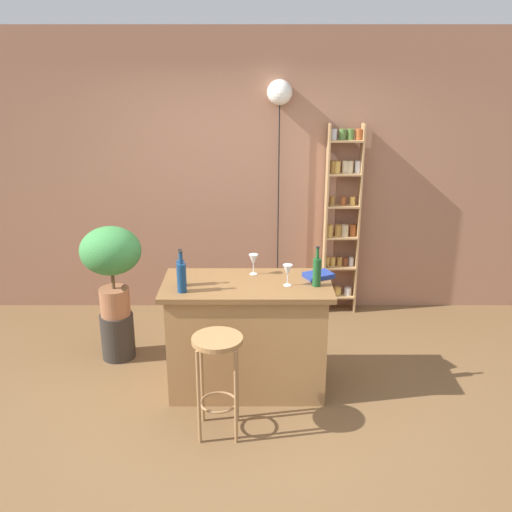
# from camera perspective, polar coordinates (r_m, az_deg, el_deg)

# --- Properties ---
(ground) EXTENTS (12.00, 12.00, 0.00)m
(ground) POSITION_cam_1_polar(r_m,az_deg,el_deg) (4.52, -0.69, -14.67)
(ground) COLOR brown
(back_wall) EXTENTS (6.40, 0.10, 2.80)m
(back_wall) POSITION_cam_1_polar(r_m,az_deg,el_deg) (5.82, -0.43, 8.02)
(back_wall) COLOR #9E6B51
(back_wall) RESTS_ON ground
(kitchen_counter) EXTENTS (1.29, 0.64, 0.89)m
(kitchen_counter) POSITION_cam_1_polar(r_m,az_deg,el_deg) (4.56, -0.65, -7.85)
(kitchen_counter) COLOR #9E7042
(kitchen_counter) RESTS_ON ground
(bar_stool) EXTENTS (0.35, 0.35, 0.74)m
(bar_stool) POSITION_cam_1_polar(r_m,az_deg,el_deg) (3.99, -3.57, -10.46)
(bar_stool) COLOR #997047
(bar_stool) RESTS_ON ground
(spice_shelf) EXTENTS (0.34, 0.17, 1.92)m
(spice_shelf) POSITION_cam_1_polar(r_m,az_deg,el_deg) (5.82, 8.76, 3.85)
(spice_shelf) COLOR #A87F51
(spice_shelf) RESTS_ON ground
(plant_stool) EXTENTS (0.29, 0.29, 0.40)m
(plant_stool) POSITION_cam_1_polar(r_m,az_deg,el_deg) (5.24, -13.27, -7.65)
(plant_stool) COLOR #2D2823
(plant_stool) RESTS_ON ground
(potted_plant) EXTENTS (0.51, 0.46, 0.79)m
(potted_plant) POSITION_cam_1_polar(r_m,az_deg,el_deg) (4.97, -13.89, -0.19)
(potted_plant) COLOR #935B3D
(potted_plant) RESTS_ON plant_stool
(bottle_soda_blue) EXTENTS (0.07, 0.07, 0.31)m
(bottle_soda_blue) POSITION_cam_1_polar(r_m,az_deg,el_deg) (4.20, -7.12, -2.02)
(bottle_soda_blue) COLOR navy
(bottle_soda_blue) RESTS_ON kitchen_counter
(bottle_olive_oil) EXTENTS (0.06, 0.06, 0.31)m
(bottle_olive_oil) POSITION_cam_1_polar(r_m,az_deg,el_deg) (4.30, 6.28, -1.51)
(bottle_olive_oil) COLOR #194C23
(bottle_olive_oil) RESTS_ON kitchen_counter
(bottle_wine_red) EXTENTS (0.06, 0.06, 0.29)m
(bottle_wine_red) POSITION_cam_1_polar(r_m,az_deg,el_deg) (4.32, -7.20, -1.57)
(bottle_wine_red) COLOR navy
(bottle_wine_red) RESTS_ON kitchen_counter
(wine_glass_left) EXTENTS (0.07, 0.07, 0.16)m
(wine_glass_left) POSITION_cam_1_polar(r_m,az_deg,el_deg) (4.29, 3.39, -1.47)
(wine_glass_left) COLOR silver
(wine_glass_left) RESTS_ON kitchen_counter
(wine_glass_center) EXTENTS (0.07, 0.07, 0.16)m
(wine_glass_center) POSITION_cam_1_polar(r_m,az_deg,el_deg) (4.51, -0.01, -0.41)
(wine_glass_center) COLOR silver
(wine_glass_center) RESTS_ON kitchen_counter
(cookbook) EXTENTS (0.25, 0.23, 0.03)m
(cookbook) POSITION_cam_1_polar(r_m,az_deg,el_deg) (4.50, 6.44, -1.91)
(cookbook) COLOR navy
(cookbook) RESTS_ON kitchen_counter
(pendant_globe_light) EXTENTS (0.24, 0.24, 2.32)m
(pendant_globe_light) POSITION_cam_1_polar(r_m,az_deg,el_deg) (5.62, 2.63, 15.60)
(pendant_globe_light) COLOR black
(pendant_globe_light) RESTS_ON ground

